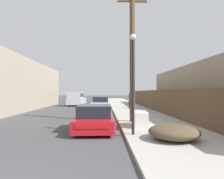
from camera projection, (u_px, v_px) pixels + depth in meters
sidewalk_curb at (127, 106)px, 26.19m from camera, size 4.20×63.00×0.12m
discarded_fridge at (140, 119)px, 10.33m from camera, size 0.81×1.65×0.81m
parked_sports_car_red at (95, 118)px, 10.09m from camera, size 1.81×4.48×1.26m
car_parked_mid at (101, 104)px, 21.60m from camera, size 1.86×4.55×1.40m
pickup_truck at (76, 99)px, 27.85m from camera, size 2.12×5.55×1.94m
utility_pole at (132, 53)px, 12.13m from camera, size 1.80×0.33×8.16m
street_lamp at (133, 75)px, 8.38m from camera, size 0.26×0.26×4.23m
brush_pile at (174, 132)px, 7.45m from camera, size 1.89×1.93×0.57m
wooden_fence at (152, 100)px, 20.67m from camera, size 0.08×31.90×1.98m
building_left_block at (0, 85)px, 20.60m from camera, size 7.00×22.26×5.20m
building_right_house at (218, 90)px, 17.09m from camera, size 6.00×17.48×4.14m
pedestrian at (130, 100)px, 21.55m from camera, size 0.34×0.34×1.78m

